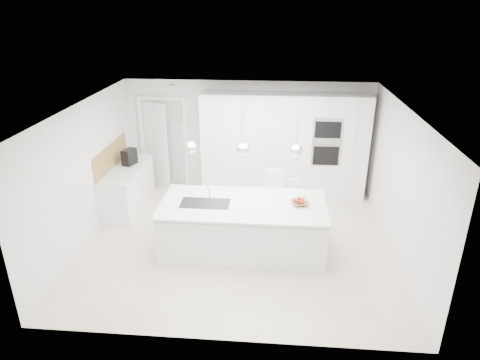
# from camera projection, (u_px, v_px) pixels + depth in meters

# --- Properties ---
(floor) EXTENTS (5.50, 5.50, 0.00)m
(floor) POSITION_uv_depth(u_px,v_px,m) (239.00, 241.00, 7.90)
(floor) COLOR beige
(floor) RESTS_ON ground
(wall_back) EXTENTS (5.50, 0.00, 5.50)m
(wall_back) POSITION_uv_depth(u_px,v_px,m) (248.00, 136.00, 9.70)
(wall_back) COLOR silver
(wall_back) RESTS_ON ground
(wall_left) EXTENTS (0.00, 5.00, 5.00)m
(wall_left) POSITION_uv_depth(u_px,v_px,m) (85.00, 174.00, 7.62)
(wall_left) COLOR silver
(wall_left) RESTS_ON ground
(ceiling) EXTENTS (5.50, 5.50, 0.00)m
(ceiling) POSITION_uv_depth(u_px,v_px,m) (238.00, 108.00, 6.92)
(ceiling) COLOR white
(ceiling) RESTS_ON wall_back
(tall_cabinets) EXTENTS (3.60, 0.60, 2.30)m
(tall_cabinets) POSITION_uv_depth(u_px,v_px,m) (283.00, 145.00, 9.40)
(tall_cabinets) COLOR white
(tall_cabinets) RESTS_ON floor
(oven_stack) EXTENTS (0.62, 0.04, 1.05)m
(oven_stack) POSITION_uv_depth(u_px,v_px,m) (327.00, 142.00, 8.97)
(oven_stack) COLOR #A5A5A8
(oven_stack) RESTS_ON tall_cabinets
(doorway_frame) EXTENTS (1.11, 0.08, 2.13)m
(doorway_frame) POSITION_uv_depth(u_px,v_px,m) (164.00, 144.00, 9.91)
(doorway_frame) COLOR white
(doorway_frame) RESTS_ON floor
(hallway_door) EXTENTS (0.76, 0.38, 2.00)m
(hallway_door) POSITION_uv_depth(u_px,v_px,m) (153.00, 145.00, 9.90)
(hallway_door) COLOR white
(hallway_door) RESTS_ON floor
(radiator) EXTENTS (0.32, 0.04, 1.40)m
(radiator) POSITION_uv_depth(u_px,v_px,m) (178.00, 151.00, 9.95)
(radiator) COLOR white
(radiator) RESTS_ON floor
(left_base_cabinets) EXTENTS (0.60, 1.80, 0.86)m
(left_base_cabinets) POSITION_uv_depth(u_px,v_px,m) (128.00, 189.00, 9.02)
(left_base_cabinets) COLOR white
(left_base_cabinets) RESTS_ON floor
(left_worktop) EXTENTS (0.62, 1.82, 0.04)m
(left_worktop) POSITION_uv_depth(u_px,v_px,m) (126.00, 169.00, 8.84)
(left_worktop) COLOR silver
(left_worktop) RESTS_ON left_base_cabinets
(oak_backsplash) EXTENTS (0.02, 1.80, 0.50)m
(oak_backsplash) POSITION_uv_depth(u_px,v_px,m) (111.00, 156.00, 8.76)
(oak_backsplash) COLOR #A37A3C
(oak_backsplash) RESTS_ON wall_left
(island_base) EXTENTS (2.80, 1.20, 0.86)m
(island_base) POSITION_uv_depth(u_px,v_px,m) (243.00, 229.00, 7.45)
(island_base) COLOR white
(island_base) RESTS_ON floor
(island_worktop) EXTENTS (2.84, 1.40, 0.04)m
(island_worktop) POSITION_uv_depth(u_px,v_px,m) (243.00, 205.00, 7.32)
(island_worktop) COLOR silver
(island_worktop) RESTS_ON island_base
(island_sink) EXTENTS (0.84, 0.44, 0.18)m
(island_sink) POSITION_uv_depth(u_px,v_px,m) (205.00, 208.00, 7.35)
(island_sink) COLOR #3F3F42
(island_sink) RESTS_ON island_worktop
(island_tap) EXTENTS (0.02, 0.02, 0.30)m
(island_tap) POSITION_uv_depth(u_px,v_px,m) (209.00, 191.00, 7.43)
(island_tap) COLOR white
(island_tap) RESTS_ON island_worktop
(pendant_left) EXTENTS (0.20, 0.20, 0.20)m
(pendant_left) POSITION_uv_depth(u_px,v_px,m) (191.00, 148.00, 6.94)
(pendant_left) COLOR white
(pendant_left) RESTS_ON ceiling
(pendant_mid) EXTENTS (0.20, 0.20, 0.20)m
(pendant_mid) POSITION_uv_depth(u_px,v_px,m) (243.00, 149.00, 6.87)
(pendant_mid) COLOR white
(pendant_mid) RESTS_ON ceiling
(pendant_right) EXTENTS (0.20, 0.20, 0.20)m
(pendant_right) POSITION_uv_depth(u_px,v_px,m) (296.00, 150.00, 6.81)
(pendant_right) COLOR white
(pendant_right) RESTS_ON ceiling
(fruit_bowl) EXTENTS (0.37, 0.37, 0.07)m
(fruit_bowl) POSITION_uv_depth(u_px,v_px,m) (300.00, 203.00, 7.25)
(fruit_bowl) COLOR #A37A3C
(fruit_bowl) RESTS_ON island_worktop
(espresso_machine) EXTENTS (0.29, 0.36, 0.33)m
(espresso_machine) POSITION_uv_depth(u_px,v_px,m) (129.00, 157.00, 8.97)
(espresso_machine) COLOR black
(espresso_machine) RESTS_ON left_worktop
(bar_stool_left) EXTENTS (0.42, 0.55, 1.16)m
(bar_stool_left) POSITION_uv_depth(u_px,v_px,m) (274.00, 201.00, 8.15)
(bar_stool_left) COLOR white
(bar_stool_left) RESTS_ON floor
(bar_stool_right) EXTENTS (0.42, 0.51, 0.96)m
(bar_stool_right) POSITION_uv_depth(u_px,v_px,m) (293.00, 205.00, 8.19)
(bar_stool_right) COLOR white
(bar_stool_right) RESTS_ON floor
(apple_a) EXTENTS (0.08, 0.08, 0.08)m
(apple_a) POSITION_uv_depth(u_px,v_px,m) (299.00, 199.00, 7.30)
(apple_a) COLOR #A11A15
(apple_a) RESTS_ON fruit_bowl
(apple_b) EXTENTS (0.07, 0.07, 0.07)m
(apple_b) POSITION_uv_depth(u_px,v_px,m) (302.00, 202.00, 7.20)
(apple_b) COLOR #A11A15
(apple_b) RESTS_ON fruit_bowl
(apple_c) EXTENTS (0.08, 0.08, 0.08)m
(apple_c) POSITION_uv_depth(u_px,v_px,m) (297.00, 200.00, 7.27)
(apple_c) COLOR #A11A15
(apple_c) RESTS_ON fruit_bowl
(apple_extra_3) EXTENTS (0.08, 0.08, 0.08)m
(apple_extra_3) POSITION_uv_depth(u_px,v_px,m) (301.00, 201.00, 7.25)
(apple_extra_3) COLOR #A11A15
(apple_extra_3) RESTS_ON fruit_bowl
(banana_bunch) EXTENTS (0.24, 0.17, 0.22)m
(banana_bunch) POSITION_uv_depth(u_px,v_px,m) (301.00, 198.00, 7.22)
(banana_bunch) COLOR yellow
(banana_bunch) RESTS_ON fruit_bowl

